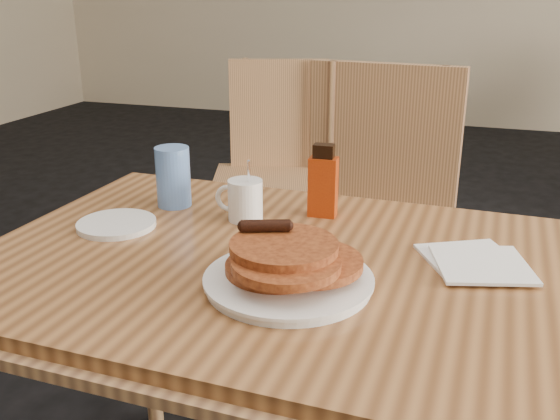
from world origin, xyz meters
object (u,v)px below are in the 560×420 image
object	(u,v)px
chair_wall_extra	(272,152)
blue_tumbler	(173,177)
chair_main_far	(374,207)
pancake_plate	(289,270)
coffee_mug	(244,199)
main_table	(293,280)
syrup_bottle	(323,183)

from	to	relation	value
chair_wall_extra	blue_tumbler	distance (m)	1.27
chair_main_far	pancake_plate	bearing A→B (deg)	-84.70
coffee_mug	chair_main_far	bearing A→B (deg)	85.47
chair_main_far	chair_wall_extra	xyz separation A→B (m)	(-0.56, 0.70, -0.05)
chair_main_far	chair_wall_extra	bearing A→B (deg)	134.43
pancake_plate	coffee_mug	xyz separation A→B (m)	(-0.19, 0.27, 0.02)
coffee_mug	blue_tumbler	bearing A→B (deg)	-177.01
main_table	chair_main_far	world-z (taller)	chair_main_far
chair_main_far	chair_wall_extra	size ratio (longest dim) A/B	1.09
main_table	blue_tumbler	world-z (taller)	blue_tumbler
chair_main_far	coffee_mug	size ratio (longest dim) A/B	7.24
chair_wall_extra	main_table	bearing A→B (deg)	-87.44
main_table	syrup_bottle	xyz separation A→B (m)	(-0.01, 0.25, 0.12)
chair_wall_extra	blue_tumbler	size ratio (longest dim) A/B	6.81
pancake_plate	blue_tumbler	xyz separation A→B (m)	(-0.37, 0.31, 0.04)
chair_wall_extra	blue_tumbler	xyz separation A→B (m)	(0.19, -1.23, 0.26)
chair_main_far	pancake_plate	xyz separation A→B (m)	(-0.00, -0.84, 0.17)
pancake_plate	coffee_mug	bearing A→B (deg)	124.29
main_table	pancake_plate	world-z (taller)	pancake_plate
chair_main_far	chair_wall_extra	distance (m)	0.90
chair_main_far	syrup_bottle	world-z (taller)	chair_main_far
coffee_mug	syrup_bottle	bearing A→B (deg)	41.08
chair_main_far	blue_tumbler	distance (m)	0.68
main_table	blue_tumbler	distance (m)	0.42
chair_wall_extra	pancake_plate	xyz separation A→B (m)	(0.56, -1.54, 0.22)
chair_wall_extra	blue_tumbler	world-z (taller)	chair_wall_extra
main_table	blue_tumbler	bearing A→B (deg)	149.50
coffee_mug	syrup_bottle	distance (m)	0.18
chair_main_far	syrup_bottle	size ratio (longest dim) A/B	6.31
main_table	pancake_plate	bearing A→B (deg)	-77.13
main_table	chair_main_far	distance (m)	0.74
pancake_plate	syrup_bottle	xyz separation A→B (m)	(-0.03, 0.35, 0.04)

